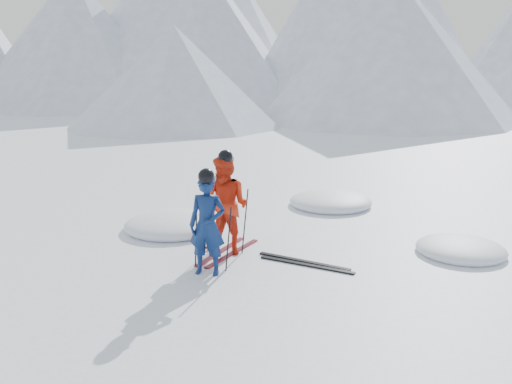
% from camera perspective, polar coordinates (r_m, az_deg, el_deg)
% --- Properties ---
extents(ground, '(160.00, 160.00, 0.00)m').
position_cam_1_polar(ground, '(9.07, 7.12, -8.28)').
color(ground, white).
rests_on(ground, ground).
extents(skier_blue, '(0.66, 0.51, 1.63)m').
position_cam_1_polar(skier_blue, '(8.68, -5.15, -3.51)').
color(skier_blue, navy).
rests_on(skier_blue, ground).
extents(skier_red, '(0.90, 0.72, 1.77)m').
position_cam_1_polar(skier_red, '(9.60, -3.17, -1.43)').
color(skier_red, red).
rests_on(skier_red, ground).
extents(pole_blue_left, '(0.11, 0.08, 1.09)m').
position_cam_1_polar(pole_blue_left, '(9.03, -6.33, -4.69)').
color(pole_blue_left, black).
rests_on(pole_blue_left, ground).
extents(pole_blue_right, '(0.11, 0.07, 1.09)m').
position_cam_1_polar(pole_blue_right, '(8.86, -2.91, -4.97)').
color(pole_blue_right, black).
rests_on(pole_blue_right, ground).
extents(pole_red_left, '(0.12, 0.09, 1.18)m').
position_cam_1_polar(pole_red_left, '(10.02, -4.04, -2.57)').
color(pole_red_left, black).
rests_on(pole_red_left, ground).
extents(pole_red_right, '(0.12, 0.08, 1.18)m').
position_cam_1_polar(pole_red_right, '(9.68, -1.16, -3.10)').
color(pole_red_right, black).
rests_on(pole_red_right, ground).
extents(ski_worn_left, '(0.13, 1.70, 0.03)m').
position_cam_1_polar(ski_worn_left, '(9.90, -3.73, -6.25)').
color(ski_worn_left, black).
rests_on(ski_worn_left, ground).
extents(ski_worn_right, '(0.24, 1.70, 0.03)m').
position_cam_1_polar(ski_worn_right, '(9.80, -2.48, -6.45)').
color(ski_worn_right, black).
rests_on(ski_worn_right, ground).
extents(ski_loose_a, '(1.70, 0.27, 0.03)m').
position_cam_1_polar(ski_loose_a, '(9.43, 5.03, -7.27)').
color(ski_loose_a, black).
rests_on(ski_loose_a, ground).
extents(ski_loose_b, '(1.70, 0.21, 0.03)m').
position_cam_1_polar(ski_loose_b, '(9.27, 5.32, -7.65)').
color(ski_loose_b, black).
rests_on(ski_loose_b, ground).
extents(snow_lumps, '(7.35, 5.20, 0.44)m').
position_cam_1_polar(snow_lumps, '(11.73, 3.70, -3.23)').
color(snow_lumps, white).
rests_on(snow_lumps, ground).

